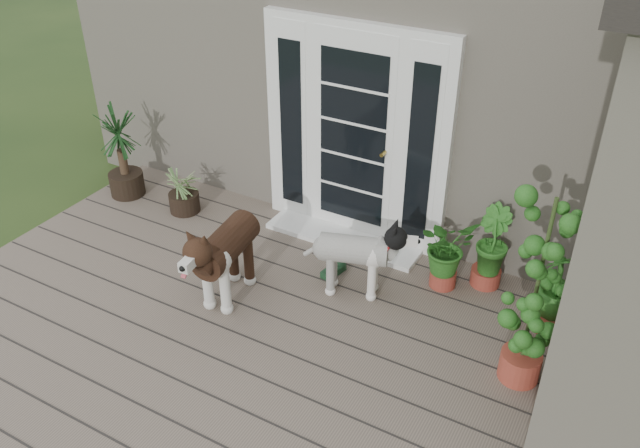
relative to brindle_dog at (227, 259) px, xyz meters
The scene contains 14 objects.
deck 1.08m from the brindle_dog, 47.17° to the right, with size 6.20×4.60×0.12m, color #6B5B4C.
house_main 3.74m from the brindle_dog, 79.33° to the left, with size 7.40×4.00×3.10m, color #665E54.
door_unit 1.69m from the brindle_dog, 72.57° to the left, with size 1.90×0.14×2.15m, color white.
door_step 1.41m from the brindle_dog, 70.06° to the left, with size 1.60×0.40×0.05m, color white.
brindle_dog is the anchor object (origin of this frame).
white_dog 1.10m from the brindle_dog, 32.03° to the left, with size 0.34×0.80×0.67m, color silver, non-canonical shape.
spider_plant 1.60m from the brindle_dog, 143.63° to the left, with size 0.54×0.54×0.58m, color #86995E, non-canonical shape.
yucca 2.28m from the brindle_dog, 156.12° to the left, with size 0.72×0.72×1.04m, color black, non-canonical shape.
herb_a 1.93m from the brindle_dog, 33.77° to the left, with size 0.49×0.49×0.63m, color #17511A.
herb_b 2.32m from the brindle_dog, 33.55° to the left, with size 0.39×0.39×0.58m, color #265C1A.
herb_c 2.76m from the brindle_dog, 20.31° to the left, with size 0.40×0.40×0.63m, color #2C5E1B.
sapling 2.56m from the brindle_dog, ahead, with size 0.48×0.48×1.65m, color #164D16, non-canonical shape.
clog_left 1.04m from the brindle_dog, 48.10° to the left, with size 0.14×0.30×0.09m, color #16381F, non-canonical shape.
clog_right 1.24m from the brindle_dog, 58.00° to the left, with size 0.14×0.30×0.09m, color #15341A, non-canonical shape.
Camera 1 is at (2.31, -2.53, 3.83)m, focal length 36.97 mm.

